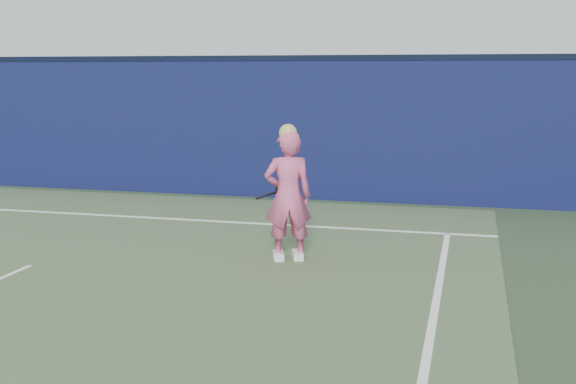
# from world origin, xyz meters

# --- Properties ---
(backstop_wall) EXTENTS (24.00, 0.40, 2.50)m
(backstop_wall) POSITION_xyz_m (0.00, 6.50, 1.25)
(backstop_wall) COLOR #0D163C
(backstop_wall) RESTS_ON ground
(wall_cap) EXTENTS (24.00, 0.42, 0.10)m
(wall_cap) POSITION_xyz_m (0.00, 6.50, 2.55)
(wall_cap) COLOR black
(wall_cap) RESTS_ON backstop_wall
(player) EXTENTS (0.68, 0.57, 1.69)m
(player) POSITION_xyz_m (2.92, 2.09, 0.81)
(player) COLOR #D65383
(player) RESTS_ON ground
(racket) EXTENTS (0.51, 0.24, 0.29)m
(racket) POSITION_xyz_m (2.76, 2.50, 0.80)
(racket) COLOR black
(racket) RESTS_ON ground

